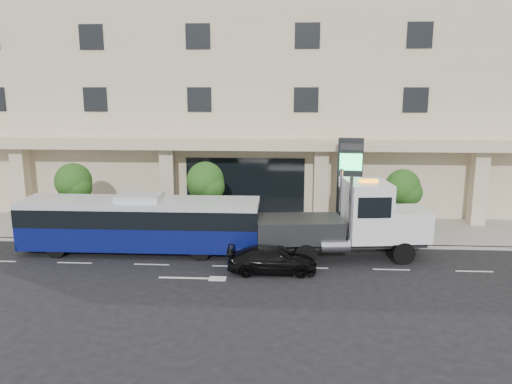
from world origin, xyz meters
TOP-DOWN VIEW (x-y plane):
  - ground at (0.00, 0.00)m, footprint 120.00×120.00m
  - sidewalk at (0.00, 5.00)m, footprint 120.00×6.00m
  - curb at (0.00, 2.00)m, footprint 120.00×0.30m
  - convention_center at (-0.00, 15.42)m, footprint 60.00×17.60m
  - tree_left at (-9.97, 3.59)m, footprint 2.27×2.20m
  - tree_mid at (-1.97, 3.59)m, footprint 2.28×2.20m
  - tree_right at (9.53, 3.59)m, footprint 2.10×2.00m
  - city_bus at (-5.05, 0.40)m, footprint 12.80×2.78m
  - tow_truck at (6.09, 0.17)m, footprint 10.11×3.39m
  - black_sedan at (2.12, -2.17)m, footprint 4.38×1.92m
  - signage_pylon at (6.47, 3.82)m, footprint 1.50×0.70m

SIDE VIEW (x-z plane):
  - ground at x=0.00m, z-range 0.00..0.00m
  - sidewalk at x=0.00m, z-range 0.00..0.15m
  - curb at x=0.00m, z-range 0.00..0.15m
  - black_sedan at x=2.12m, z-range 0.00..1.25m
  - city_bus at x=-5.05m, z-range 0.03..3.27m
  - tow_truck at x=6.09m, z-range -0.41..4.18m
  - tree_right at x=9.53m, z-range 1.01..5.06m
  - signage_pylon at x=6.47m, z-range 0.20..5.99m
  - tree_left at x=-9.97m, z-range 1.00..5.22m
  - tree_mid at x=-1.97m, z-range 1.07..5.45m
  - convention_center at x=0.00m, z-range -0.03..19.97m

